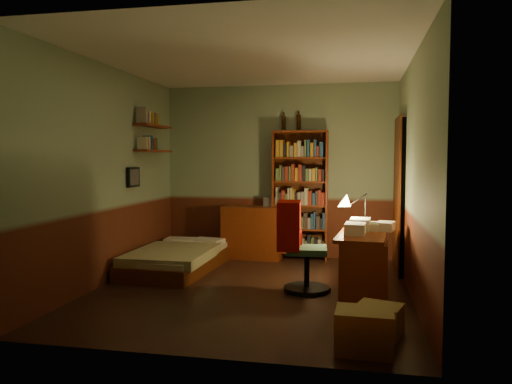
% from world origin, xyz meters
% --- Properties ---
extents(floor, '(3.50, 4.00, 0.02)m').
position_xyz_m(floor, '(0.00, 0.00, -0.01)').
color(floor, black).
rests_on(floor, ground).
extents(ceiling, '(3.50, 4.00, 0.02)m').
position_xyz_m(ceiling, '(0.00, 0.00, 2.61)').
color(ceiling, silver).
rests_on(ceiling, wall_back).
extents(wall_back, '(3.50, 0.02, 2.60)m').
position_xyz_m(wall_back, '(0.00, 2.01, 1.30)').
color(wall_back, gray).
rests_on(wall_back, ground).
extents(wall_left, '(0.02, 4.00, 2.60)m').
position_xyz_m(wall_left, '(-1.76, 0.00, 1.30)').
color(wall_left, gray).
rests_on(wall_left, ground).
extents(wall_right, '(0.02, 4.00, 2.60)m').
position_xyz_m(wall_right, '(1.76, 0.00, 1.30)').
color(wall_right, gray).
rests_on(wall_right, ground).
extents(wall_front, '(3.50, 0.02, 2.60)m').
position_xyz_m(wall_front, '(0.00, -2.01, 1.30)').
color(wall_front, gray).
rests_on(wall_front, ground).
extents(doorway, '(0.06, 0.90, 2.00)m').
position_xyz_m(doorway, '(1.72, 1.30, 1.00)').
color(doorway, black).
rests_on(doorway, ground).
extents(door_trim, '(0.02, 0.98, 2.08)m').
position_xyz_m(door_trim, '(1.69, 1.30, 1.00)').
color(door_trim, '#451D0A').
rests_on(door_trim, ground).
extents(bed, '(1.02, 1.79, 0.52)m').
position_xyz_m(bed, '(-1.19, 0.76, 0.26)').
color(bed, '#66774A').
rests_on(bed, ground).
extents(dresser, '(0.90, 0.49, 0.78)m').
position_xyz_m(dresser, '(-0.35, 1.77, 0.39)').
color(dresser, maroon).
rests_on(dresser, ground).
extents(mini_stereo, '(0.26, 0.20, 0.14)m').
position_xyz_m(mini_stereo, '(-0.07, 1.89, 0.85)').
color(mini_stereo, '#B2B2B7').
rests_on(mini_stereo, dresser).
extents(bookshelf, '(0.83, 0.29, 1.90)m').
position_xyz_m(bookshelf, '(0.34, 1.85, 0.95)').
color(bookshelf, maroon).
rests_on(bookshelf, ground).
extents(bottle_left, '(0.08, 0.08, 0.23)m').
position_xyz_m(bottle_left, '(0.08, 1.96, 2.02)').
color(bottle_left, black).
rests_on(bottle_left, bookshelf).
extents(bottle_right, '(0.08, 0.08, 0.24)m').
position_xyz_m(bottle_right, '(0.30, 1.96, 2.02)').
color(bottle_right, black).
rests_on(bottle_right, bookshelf).
extents(desk, '(0.62, 1.28, 0.66)m').
position_xyz_m(desk, '(1.24, 0.19, 0.33)').
color(desk, maroon).
rests_on(desk, ground).
extents(paper_stack, '(0.25, 0.30, 0.10)m').
position_xyz_m(paper_stack, '(1.49, 0.39, 0.71)').
color(paper_stack, silver).
rests_on(paper_stack, desk).
extents(desk_lamp, '(0.21, 0.21, 0.66)m').
position_xyz_m(desk_lamp, '(1.27, 0.55, 0.99)').
color(desk_lamp, black).
rests_on(desk_lamp, desk).
extents(office_chair, '(0.60, 0.54, 1.12)m').
position_xyz_m(office_chair, '(0.63, 0.03, 0.56)').
color(office_chair, '#2E563F').
rests_on(office_chair, ground).
extents(red_jacket, '(0.28, 0.47, 0.54)m').
position_xyz_m(red_jacket, '(0.47, -0.21, 1.38)').
color(red_jacket, '#A20A00').
rests_on(red_jacket, office_chair).
extents(wall_shelf_lower, '(0.20, 0.90, 0.03)m').
position_xyz_m(wall_shelf_lower, '(-1.64, 1.10, 1.60)').
color(wall_shelf_lower, maroon).
rests_on(wall_shelf_lower, wall_left).
extents(wall_shelf_upper, '(0.20, 0.90, 0.03)m').
position_xyz_m(wall_shelf_upper, '(-1.64, 1.10, 1.95)').
color(wall_shelf_upper, maroon).
rests_on(wall_shelf_upper, wall_left).
extents(framed_picture, '(0.04, 0.32, 0.26)m').
position_xyz_m(framed_picture, '(-1.72, 0.60, 1.25)').
color(framed_picture, black).
rests_on(framed_picture, wall_left).
extents(cardboard_box_a, '(0.45, 0.36, 0.33)m').
position_xyz_m(cardboard_box_a, '(1.24, -1.64, 0.16)').
color(cardboard_box_a, olive).
rests_on(cardboard_box_a, ground).
extents(cardboard_box_b, '(0.44, 0.40, 0.26)m').
position_xyz_m(cardboard_box_b, '(1.37, -1.22, 0.13)').
color(cardboard_box_b, olive).
rests_on(cardboard_box_b, ground).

